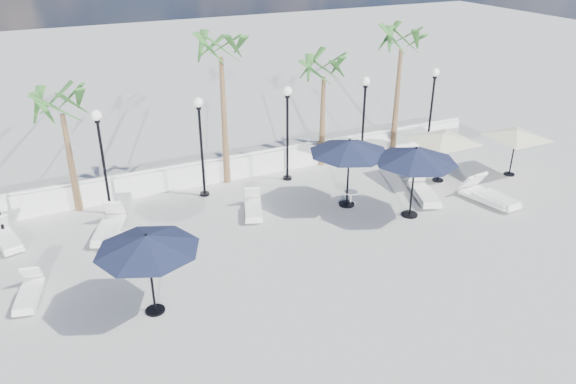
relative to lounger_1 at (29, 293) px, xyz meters
name	(u,v)px	position (x,y,z in m)	size (l,w,h in m)	color
ground	(274,284)	(6.40, -2.17, -0.21)	(100.00, 100.00, 0.00)	#9B9B96
balustrade	(196,174)	(6.40, 5.33, 0.25)	(26.00, 0.30, 1.01)	silver
lamppost_2	(101,148)	(2.90, 4.33, 2.28)	(0.36, 0.36, 3.84)	black
lamppost_3	(200,133)	(6.40, 4.33, 2.28)	(0.36, 0.36, 3.84)	black
lamppost_4	(287,121)	(9.90, 4.33, 2.28)	(0.36, 0.36, 3.84)	black
lamppost_5	(364,109)	(13.40, 4.33, 2.28)	(0.36, 0.36, 3.84)	black
lamppost_6	(432,99)	(16.90, 4.33, 2.28)	(0.36, 0.36, 3.84)	black
palm_1	(61,110)	(1.90, 5.13, 3.54)	(2.60, 2.60, 4.70)	brown
palm_2	(221,54)	(7.60, 5.13, 4.90)	(2.60, 2.60, 6.10)	brown
palm_3	(324,73)	(11.90, 5.13, 3.74)	(2.60, 2.60, 4.90)	brown
palm_4	(401,46)	(15.60, 5.13, 4.51)	(2.60, 2.60, 5.70)	brown
lounger_1	(29,293)	(0.00, 0.00, 0.00)	(0.92, 1.78, 0.64)	silver
lounger_2	(6,238)	(-0.50, 3.52, 0.02)	(1.03, 1.96, 0.70)	silver
lounger_3	(253,208)	(7.51, 2.12, 0.02)	(1.18, 1.93, 0.69)	silver
lounger_4	(109,227)	(2.60, 2.77, 0.06)	(1.46, 2.24, 0.80)	silver
lounger_5	(424,192)	(13.79, 0.50, 0.05)	(1.38, 2.24, 0.80)	silver
lounger_6	(485,196)	(15.66, -0.70, 0.04)	(1.10, 2.11, 0.76)	silver
lounger_7	(492,195)	(15.90, -0.81, 0.06)	(0.88, 2.21, 0.81)	silver
side_table_1	(117,241)	(2.69, 1.60, 0.12)	(0.58, 0.58, 0.56)	silver
side_table_2	(351,196)	(11.08, 1.33, 0.07)	(0.49, 0.49, 0.48)	silver
parasol_navy_left	(147,243)	(3.02, -1.98, 1.90)	(2.72, 2.72, 2.40)	black
parasol_navy_mid	(416,155)	(12.49, -0.39, 2.08)	(2.92, 2.92, 2.61)	black
parasol_navy_right	(349,147)	(10.88, 1.28, 2.07)	(2.90, 2.90, 2.60)	black
parasol_cream_sq_a	(444,134)	(15.35, 1.59, 1.78)	(4.39, 4.39, 2.16)	black
parasol_cream_sq_b	(517,131)	(18.40, 0.80, 1.71)	(4.16, 4.16, 2.08)	black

